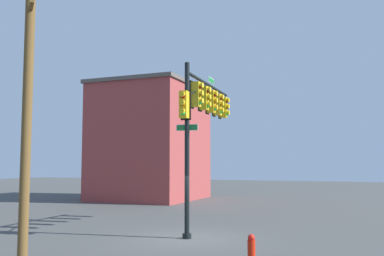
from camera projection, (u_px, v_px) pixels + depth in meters
The scene contains 5 objects.
ground_plane at pixel (187, 239), 17.03m from camera, with size 120.00×120.00×0.00m, color #454645.
signal_pole_assembly at pixel (204, 109), 19.62m from camera, with size 6.98×0.96×7.20m.
utility_pole at pixel (27, 120), 13.38m from camera, with size 1.34×1.38×8.53m.
fire_hydrant at pixel (251, 248), 13.03m from camera, with size 0.33×0.24×0.83m.
brick_building at pixel (151, 142), 36.27m from camera, with size 9.14×7.96×9.71m.
Camera 1 is at (-16.01, -6.66, 2.99)m, focal length 39.76 mm.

